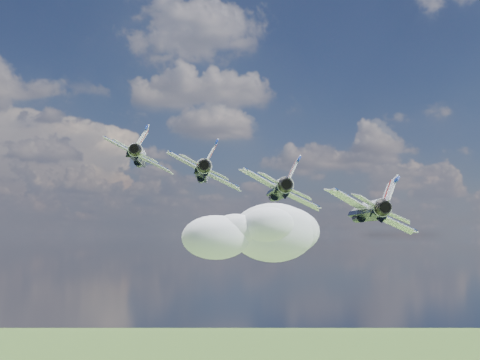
{
  "coord_description": "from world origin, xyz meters",
  "views": [
    {
      "loc": [
        -19.21,
        -81.22,
        154.38
      ],
      "look_at": [
        -3.75,
        -9.94,
        161.06
      ],
      "focal_mm": 45.0,
      "sensor_mm": 36.0,
      "label": 1
    }
  ],
  "objects": [
    {
      "name": "jet_3",
      "position": [
        7.8,
        -20.8,
        157.04
      ],
      "size": [
        12.72,
        15.87,
        8.27
      ],
      "primitive_type": null,
      "rotation": [
        0.0,
        0.47,
        -0.16
      ],
      "color": "white"
    },
    {
      "name": "cloud_far",
      "position": [
        40.3,
        188.62,
        158.06
      ],
      "size": [
        65.54,
        51.5,
        25.75
      ],
      "primitive_type": "ellipsoid",
      "color": "white"
    },
    {
      "name": "jet_1",
      "position": [
        -7.6,
        -6.32,
        162.4
      ],
      "size": [
        12.72,
        15.87,
        8.27
      ],
      "primitive_type": null,
      "rotation": [
        0.0,
        0.47,
        -0.16
      ],
      "color": "silver"
    },
    {
      "name": "jet_2",
      "position": [
        0.1,
        -13.56,
        159.72
      ],
      "size": [
        12.72,
        15.87,
        8.27
      ],
      "primitive_type": null,
      "rotation": [
        0.0,
        0.47,
        -0.16
      ],
      "color": "silver"
    },
    {
      "name": "jet_0",
      "position": [
        -15.31,
        0.92,
        165.08
      ],
      "size": [
        12.72,
        15.87,
        8.27
      ],
      "primitive_type": null,
      "rotation": [
        0.0,
        0.47,
        -0.16
      ],
      "color": "white"
    }
  ]
}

